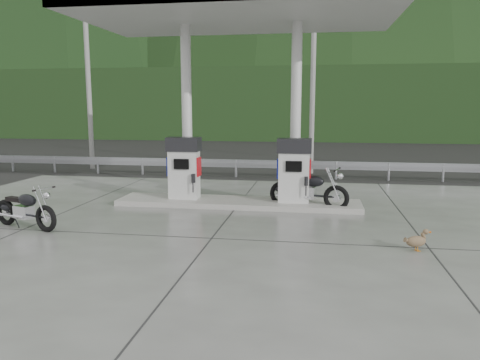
# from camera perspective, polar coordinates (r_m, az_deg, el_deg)

# --- Properties ---
(ground) EXTENTS (160.00, 160.00, 0.00)m
(ground) POSITION_cam_1_polar(r_m,az_deg,el_deg) (11.20, -2.35, -5.82)
(ground) COLOR black
(ground) RESTS_ON ground
(forecourt_apron) EXTENTS (18.00, 14.00, 0.02)m
(forecourt_apron) POSITION_cam_1_polar(r_m,az_deg,el_deg) (11.19, -2.35, -5.77)
(forecourt_apron) COLOR #62625D
(forecourt_apron) RESTS_ON ground
(pump_island) EXTENTS (7.00, 1.40, 0.15)m
(pump_island) POSITION_cam_1_polar(r_m,az_deg,el_deg) (13.57, -0.24, -2.76)
(pump_island) COLOR gray
(pump_island) RESTS_ON forecourt_apron
(gas_pump_left) EXTENTS (0.95, 0.55, 1.80)m
(gas_pump_left) POSITION_cam_1_polar(r_m,az_deg,el_deg) (13.75, -6.83, 1.46)
(gas_pump_left) COLOR silver
(gas_pump_left) RESTS_ON pump_island
(gas_pump_right) EXTENTS (0.95, 0.55, 1.80)m
(gas_pump_right) POSITION_cam_1_polar(r_m,az_deg,el_deg) (13.24, 6.61, 1.16)
(gas_pump_right) COLOR silver
(gas_pump_right) RESTS_ON pump_island
(canopy_column_left) EXTENTS (0.30, 0.30, 5.00)m
(canopy_column_left) POSITION_cam_1_polar(r_m,az_deg,el_deg) (14.02, -6.50, 8.17)
(canopy_column_left) COLOR silver
(canopy_column_left) RESTS_ON pump_island
(canopy_column_right) EXTENTS (0.30, 0.30, 5.00)m
(canopy_column_right) POSITION_cam_1_polar(r_m,az_deg,el_deg) (13.52, 6.81, 8.13)
(canopy_column_right) COLOR silver
(canopy_column_right) RESTS_ON pump_island
(canopy_roof) EXTENTS (8.50, 5.00, 0.40)m
(canopy_roof) POSITION_cam_1_polar(r_m,az_deg,el_deg) (13.52, -0.25, 19.70)
(canopy_roof) COLOR silver
(canopy_roof) RESTS_ON canopy_column_left
(guardrail) EXTENTS (26.00, 0.16, 1.42)m
(guardrail) POSITION_cam_1_polar(r_m,az_deg,el_deg) (18.85, 2.51, 2.45)
(guardrail) COLOR gray
(guardrail) RESTS_ON ground
(road) EXTENTS (60.00, 7.00, 0.01)m
(road) POSITION_cam_1_polar(r_m,az_deg,el_deg) (22.39, 3.54, 1.67)
(road) COLOR black
(road) RESTS_ON ground
(utility_pole_a) EXTENTS (0.22, 0.22, 8.00)m
(utility_pole_a) POSITION_cam_1_polar(r_m,az_deg,el_deg) (22.56, -18.00, 11.48)
(utility_pole_a) COLOR gray
(utility_pole_a) RESTS_ON ground
(utility_pole_b) EXTENTS (0.22, 0.22, 8.00)m
(utility_pole_b) POSITION_cam_1_polar(r_m,az_deg,el_deg) (20.13, 8.88, 12.15)
(utility_pole_b) COLOR gray
(utility_pole_b) RESTS_ON ground
(tree_band) EXTENTS (80.00, 6.00, 6.00)m
(tree_band) POSITION_cam_1_polar(r_m,az_deg,el_deg) (40.66, 6.21, 9.17)
(tree_band) COLOR black
(tree_band) RESTS_ON ground
(forested_hills) EXTENTS (100.00, 40.00, 140.00)m
(forested_hills) POSITION_cam_1_polar(r_m,az_deg,el_deg) (70.69, 7.48, 6.63)
(forested_hills) COLOR black
(forested_hills) RESTS_ON ground
(motorcycle_left) EXTENTS (1.97, 1.15, 0.89)m
(motorcycle_left) POSITION_cam_1_polar(r_m,az_deg,el_deg) (12.07, -24.73, -3.30)
(motorcycle_left) COLOR black
(motorcycle_left) RESTS_ON forecourt_apron
(motorcycle_right) EXTENTS (2.24, 1.20, 1.01)m
(motorcycle_right) POSITION_cam_1_polar(r_m,az_deg,el_deg) (13.24, 8.35, -1.25)
(motorcycle_right) COLOR black
(motorcycle_right) RESTS_ON forecourt_apron
(duck) EXTENTS (0.53, 0.33, 0.37)m
(duck) POSITION_cam_1_polar(r_m,az_deg,el_deg) (9.97, 20.66, -7.05)
(duck) COLOR brown
(duck) RESTS_ON forecourt_apron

